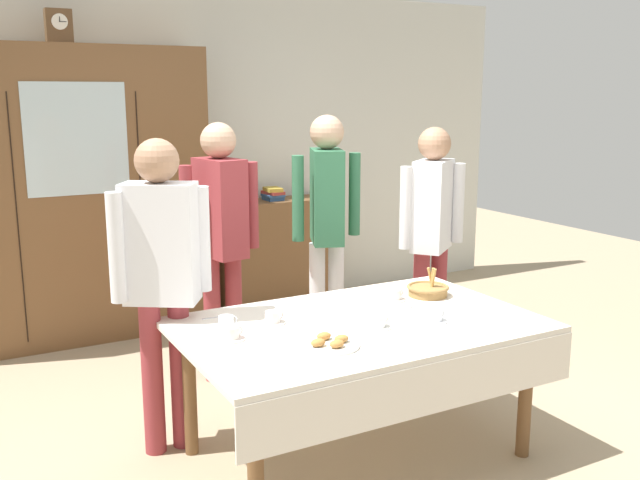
% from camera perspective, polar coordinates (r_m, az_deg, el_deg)
% --- Properties ---
extents(ground_plane, '(12.00, 12.00, 0.00)m').
position_cam_1_polar(ground_plane, '(4.04, 1.41, -15.60)').
color(ground_plane, tan).
rests_on(ground_plane, ground).
extents(back_wall, '(6.40, 0.10, 2.70)m').
position_cam_1_polar(back_wall, '(6.05, -11.26, 6.73)').
color(back_wall, silver).
rests_on(back_wall, ground).
extents(dining_table, '(1.79, 1.13, 0.72)m').
position_cam_1_polar(dining_table, '(3.60, 3.36, -8.06)').
color(dining_table, brown).
rests_on(dining_table, ground).
extents(wall_cabinet, '(1.96, 0.46, 2.20)m').
position_cam_1_polar(wall_cabinet, '(5.59, -19.07, 3.31)').
color(wall_cabinet, brown).
rests_on(wall_cabinet, ground).
extents(mantel_clock, '(0.18, 0.11, 0.24)m').
position_cam_1_polar(mantel_clock, '(5.55, -20.26, 15.81)').
color(mantel_clock, brown).
rests_on(mantel_clock, wall_cabinet).
extents(bookshelf_low, '(1.03, 0.35, 0.95)m').
position_cam_1_polar(bookshelf_low, '(6.23, -3.74, -1.10)').
color(bookshelf_low, brown).
rests_on(bookshelf_low, ground).
extents(book_stack, '(0.16, 0.22, 0.11)m').
position_cam_1_polar(book_stack, '(6.13, -3.80, 3.73)').
color(book_stack, '#2D5184').
rests_on(book_stack, bookshelf_low).
extents(tea_cup_far_left, '(0.13, 0.13, 0.06)m').
position_cam_1_polar(tea_cup_far_left, '(3.58, -3.81, -6.28)').
color(tea_cup_far_left, white).
rests_on(tea_cup_far_left, dining_table).
extents(tea_cup_back_edge, '(0.13, 0.13, 0.06)m').
position_cam_1_polar(tea_cup_back_edge, '(3.37, -7.14, -7.51)').
color(tea_cup_back_edge, white).
rests_on(tea_cup_back_edge, dining_table).
extents(tea_cup_mid_right, '(0.13, 0.13, 0.06)m').
position_cam_1_polar(tea_cup_mid_right, '(3.98, 5.99, -4.46)').
color(tea_cup_mid_right, white).
rests_on(tea_cup_mid_right, dining_table).
extents(tea_cup_center, '(0.13, 0.13, 0.06)m').
position_cam_1_polar(tea_cup_center, '(3.51, 4.69, -6.63)').
color(tea_cup_center, white).
rests_on(tea_cup_center, dining_table).
extents(tea_cup_near_left, '(0.13, 0.13, 0.06)m').
position_cam_1_polar(tea_cup_near_left, '(3.53, -7.54, -6.62)').
color(tea_cup_near_left, white).
rests_on(tea_cup_near_left, dining_table).
extents(tea_cup_far_right, '(0.13, 0.13, 0.06)m').
position_cam_1_polar(tea_cup_far_right, '(3.64, 9.22, -6.11)').
color(tea_cup_far_right, white).
rests_on(tea_cup_far_right, dining_table).
extents(bread_basket, '(0.24, 0.24, 0.16)m').
position_cam_1_polar(bread_basket, '(4.09, 8.67, -3.97)').
color(bread_basket, '#9E7542').
rests_on(bread_basket, dining_table).
extents(pastry_plate, '(0.28, 0.28, 0.05)m').
position_cam_1_polar(pastry_plate, '(3.26, 0.76, -8.31)').
color(pastry_plate, white).
rests_on(pastry_plate, dining_table).
extents(spoon_far_left, '(0.12, 0.02, 0.01)m').
position_cam_1_polar(spoon_far_left, '(3.71, -8.30, -6.13)').
color(spoon_far_left, silver).
rests_on(spoon_far_left, dining_table).
extents(spoon_mid_right, '(0.12, 0.02, 0.01)m').
position_cam_1_polar(spoon_mid_right, '(3.84, 6.89, -5.43)').
color(spoon_mid_right, silver).
rests_on(spoon_mid_right, dining_table).
extents(person_near_right_end, '(0.52, 0.36, 1.64)m').
position_cam_1_polar(person_near_right_end, '(3.67, -12.61, -2.06)').
color(person_near_right_end, '#933338').
rests_on(person_near_right_end, ground).
extents(person_beside_shelf, '(0.52, 0.38, 1.64)m').
position_cam_1_polar(person_beside_shelf, '(4.85, 8.99, 1.39)').
color(person_beside_shelf, '#933338').
rests_on(person_beside_shelf, ground).
extents(person_behind_table_left, '(0.52, 0.39, 1.68)m').
position_cam_1_polar(person_behind_table_left, '(4.56, -7.98, 1.13)').
color(person_behind_table_left, '#933338').
rests_on(person_behind_table_left, ground).
extents(person_by_cabinet, '(0.52, 0.41, 1.71)m').
position_cam_1_polar(person_by_cabinet, '(4.84, 0.55, 2.17)').
color(person_by_cabinet, silver).
rests_on(person_by_cabinet, ground).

